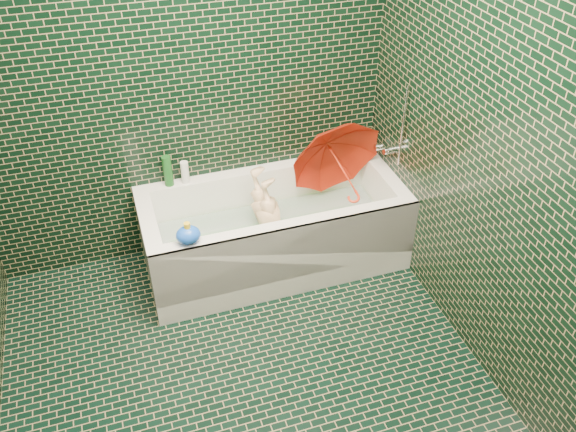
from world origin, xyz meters
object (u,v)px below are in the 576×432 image
object	(u,v)px
umbrella	(343,170)
child	(273,226)
bath_toy	(188,235)
bathtub	(275,237)
rubber_duck	(342,149)

from	to	relation	value
umbrella	child	bearing A→B (deg)	-177.47
child	bath_toy	distance (m)	0.73
bathtub	bath_toy	xyz separation A→B (m)	(-0.60, -0.30, 0.40)
rubber_duck	umbrella	bearing A→B (deg)	-112.84
bathtub	bath_toy	size ratio (longest dim) A/B	10.26
rubber_duck	bath_toy	size ratio (longest dim) A/B	0.70
child	umbrella	world-z (taller)	umbrella
child	bathtub	bearing A→B (deg)	75.28
bathtub	child	xyz separation A→B (m)	(-0.01, 0.00, 0.10)
bath_toy	child	bearing A→B (deg)	40.14
bath_toy	umbrella	bearing A→B (deg)	30.42
rubber_duck	bath_toy	distance (m)	1.37
bath_toy	rubber_duck	bearing A→B (deg)	41.12
child	umbrella	xyz separation A→B (m)	(0.50, 0.04, 0.32)
bathtub	rubber_duck	bearing A→B (deg)	29.58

